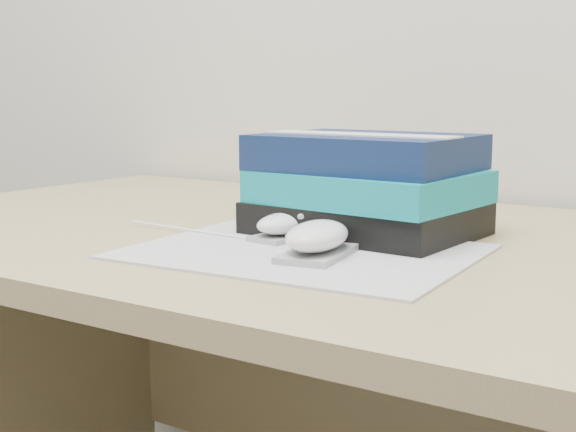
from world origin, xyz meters
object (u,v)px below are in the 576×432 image
Objects in this scene: mouse_front at (317,239)px; pouch at (317,177)px; desk at (401,399)px; book_stack at (367,186)px; mouse_rear at (286,225)px.

pouch reaches higher than mouse_front.
mouse_front reaches higher than desk.
mouse_front is (-0.01, -0.21, 0.26)m from desk.
mouse_front is 0.18m from book_stack.
mouse_rear is at bearing 141.19° from mouse_front.
book_stack reaches higher than mouse_rear.
book_stack is (-0.03, 0.17, 0.04)m from mouse_front.
mouse_rear is 0.12m from mouse_front.
book_stack is at bearing 55.86° from mouse_rear.
book_stack is 0.20m from pouch.
desk is 0.34m from mouse_front.
book_stack reaches higher than desk.
book_stack reaches higher than mouse_front.
pouch reaches higher than desk.
pouch is (-0.18, 0.29, 0.03)m from mouse_front.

